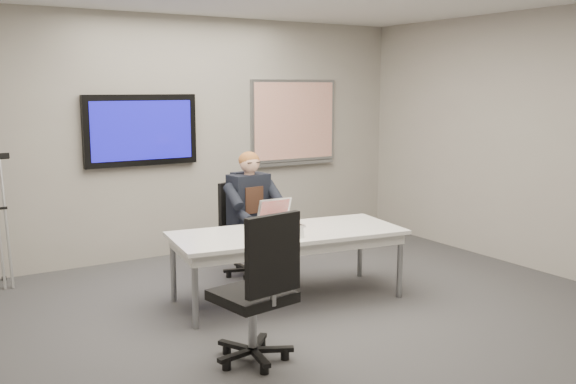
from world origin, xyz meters
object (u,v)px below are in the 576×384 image
office_chair_far (245,247)px  laptop (279,219)px  office_chair_near (257,316)px  seated_person (257,230)px  conference_table (288,239)px

office_chair_far → laptop: (0.02, -0.67, 0.41)m
office_chair_near → seated_person: 2.01m
seated_person → office_chair_near: bearing=-125.1°
conference_table → office_chair_far: 0.95m
conference_table → laptop: laptop is taller
office_chair_near → laptop: bearing=-135.8°
office_chair_far → seated_person: 0.33m
conference_table → laptop: 0.28m
conference_table → laptop: size_ratio=5.99×
laptop → office_chair_far: bearing=89.6°
conference_table → office_chair_near: 1.45m
conference_table → office_chair_near: bearing=-122.6°
office_chair_near → seated_person: seated_person is taller
laptop → seated_person: bearing=88.8°
office_chair_far → laptop: 0.79m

